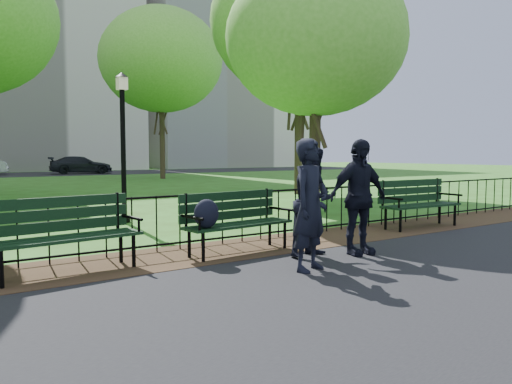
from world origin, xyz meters
TOP-DOWN VIEW (x-y plane):
  - ground at (0.00, 0.00)m, footprint 120.00×120.00m
  - dirt_strip at (0.00, 1.50)m, footprint 60.00×1.60m
  - iron_fence at (0.00, 2.00)m, footprint 24.06×0.06m
  - apartment_east at (26.00, 48.00)m, footprint 20.00×15.00m
  - park_bench_main at (-1.04, 1.19)m, footprint 1.88×0.74m
  - park_bench_left_a at (-3.35, 1.39)m, footprint 1.96×0.81m
  - park_bench_right_a at (3.76, 1.36)m, footprint 1.96×0.68m
  - lamppost at (-1.01, 5.64)m, footprint 0.30×0.30m
  - tree_near_e at (3.72, 4.56)m, footprint 4.64×4.64m
  - tree_mid_e at (7.30, 9.59)m, footprint 6.72×6.72m
  - tree_far_e at (7.84, 23.43)m, footprint 7.47×7.47m
  - person_left at (-0.62, -0.31)m, footprint 0.74×0.60m
  - person_mid at (0.03, 0.36)m, footprint 0.87×0.57m
  - person_right at (0.68, 0.08)m, footprint 1.07×0.52m
  - sedan_dark at (5.67, 33.68)m, footprint 4.79×2.48m

SIDE VIEW (x-z plane):
  - ground at x=0.00m, z-range 0.00..0.00m
  - dirt_strip at x=0.00m, z-range 0.01..0.02m
  - iron_fence at x=0.00m, z-range 0.00..1.00m
  - park_bench_left_a at x=-3.35m, z-range 0.08..1.16m
  - park_bench_right_a at x=3.76m, z-range 0.08..1.17m
  - park_bench_main at x=-1.04m, z-range 0.11..1.15m
  - sedan_dark at x=5.67m, z-range 0.01..1.34m
  - person_mid at x=0.03m, z-range 0.01..1.67m
  - person_left at x=-0.62m, z-range 0.01..1.76m
  - person_right at x=0.68m, z-range 0.01..1.78m
  - lamppost at x=-1.01m, z-range 0.15..3.51m
  - tree_near_e at x=3.72m, z-range 1.25..7.71m
  - tree_mid_e at x=7.30m, z-range 1.82..11.18m
  - tree_far_e at x=7.84m, z-range 2.02..12.43m
  - apartment_east at x=26.00m, z-range 0.00..24.00m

